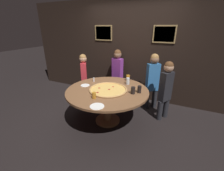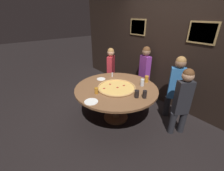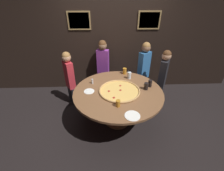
# 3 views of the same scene
# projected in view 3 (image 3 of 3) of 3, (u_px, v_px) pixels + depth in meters

# --- Properties ---
(ground_plane) EXTENTS (24.00, 24.00, 0.00)m
(ground_plane) POSITION_uv_depth(u_px,v_px,m) (117.00, 120.00, 3.14)
(ground_plane) COLOR black
(back_wall) EXTENTS (6.40, 0.08, 2.60)m
(back_wall) POSITION_uv_depth(u_px,v_px,m) (114.00, 40.00, 3.67)
(back_wall) COLOR black
(back_wall) RESTS_ON ground_plane
(dining_table) EXTENTS (1.64, 1.64, 0.74)m
(dining_table) POSITION_uv_depth(u_px,v_px,m) (118.00, 96.00, 2.82)
(dining_table) COLOR brown
(dining_table) RESTS_ON ground_plane
(giant_pizza) EXTENTS (0.76, 0.76, 0.03)m
(giant_pizza) POSITION_uv_depth(u_px,v_px,m) (119.00, 90.00, 2.74)
(giant_pizza) COLOR #EAB75B
(giant_pizza) RESTS_ON dining_table
(drink_cup_far_left) EXTENTS (0.07, 0.07, 0.11)m
(drink_cup_far_left) POSITION_uv_depth(u_px,v_px,m) (118.00, 103.00, 2.34)
(drink_cup_far_left) COLOR #BC7A23
(drink_cup_far_left) RESTS_ON dining_table
(drink_cup_by_shaker) EXTENTS (0.07, 0.07, 0.14)m
(drink_cup_by_shaker) POSITION_uv_depth(u_px,v_px,m) (150.00, 83.00, 2.85)
(drink_cup_by_shaker) COLOR black
(drink_cup_by_shaker) RESTS_ON dining_table
(drink_cup_front_edge) EXTENTS (0.08, 0.08, 0.13)m
(drink_cup_front_edge) POSITION_uv_depth(u_px,v_px,m) (125.00, 71.00, 3.31)
(drink_cup_front_edge) COLOR #BC7A23
(drink_cup_front_edge) RESTS_ON dining_table
(drink_cup_near_left) EXTENTS (0.08, 0.08, 0.13)m
(drink_cup_near_left) POSITION_uv_depth(u_px,v_px,m) (146.00, 86.00, 2.76)
(drink_cup_near_left) COLOR black
(drink_cup_near_left) RESTS_ON dining_table
(drink_cup_near_right) EXTENTS (0.08, 0.08, 0.14)m
(drink_cup_near_right) POSITION_uv_depth(u_px,v_px,m) (129.00, 75.00, 3.12)
(drink_cup_near_right) COLOR silver
(drink_cup_near_right) RESTS_ON dining_table
(white_plate_near_front) EXTENTS (0.23, 0.23, 0.01)m
(white_plate_near_front) POSITION_uv_depth(u_px,v_px,m) (132.00, 116.00, 2.18)
(white_plate_near_front) COLOR white
(white_plate_near_front) RESTS_ON dining_table
(white_plate_far_back) EXTENTS (0.19, 0.19, 0.01)m
(white_plate_far_back) POSITION_uv_depth(u_px,v_px,m) (89.00, 91.00, 2.73)
(white_plate_far_back) COLOR white
(white_plate_far_back) RESTS_ON dining_table
(condiment_shaker) EXTENTS (0.04, 0.04, 0.10)m
(condiment_shaker) POSITION_uv_depth(u_px,v_px,m) (92.00, 81.00, 2.95)
(condiment_shaker) COLOR silver
(condiment_shaker) RESTS_ON dining_table
(diner_centre_back) EXTENTS (0.36, 0.21, 1.36)m
(diner_centre_back) POSITION_uv_depth(u_px,v_px,m) (103.00, 64.00, 3.74)
(diner_centre_back) COLOR #232328
(diner_centre_back) RESTS_ON ground_plane
(diner_far_left) EXTENTS (0.35, 0.29, 1.35)m
(diner_far_left) POSITION_uv_depth(u_px,v_px,m) (144.00, 66.00, 3.62)
(diner_far_left) COLOR #232328
(diner_far_left) RESTS_ON ground_plane
(diner_side_right) EXTENTS (0.27, 0.33, 1.29)m
(diner_side_right) POSITION_uv_depth(u_px,v_px,m) (163.00, 75.00, 3.33)
(diner_side_right) COLOR #232328
(diner_side_right) RESTS_ON ground_plane
(diner_side_left) EXTENTS (0.27, 0.33, 1.27)m
(diner_side_left) POSITION_uv_depth(u_px,v_px,m) (69.00, 76.00, 3.29)
(diner_side_left) COLOR #232328
(diner_side_left) RESTS_ON ground_plane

